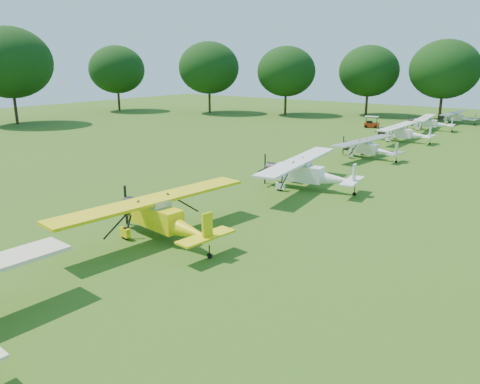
{
  "coord_description": "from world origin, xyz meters",
  "views": [
    {
      "loc": [
        17.55,
        -25.57,
        9.45
      ],
      "look_at": [
        0.53,
        -2.52,
        1.4
      ],
      "focal_mm": 35.0,
      "sensor_mm": 36.0,
      "label": 1
    }
  ],
  "objects_px": {
    "aircraft_6": "(429,122)",
    "aircraft_3": "(306,171)",
    "golf_cart": "(371,124)",
    "aircraft_7": "(457,117)",
    "aircraft_4": "(368,147)",
    "aircraft_5": "(403,132)",
    "aircraft_2": "(162,215)"
  },
  "relations": [
    {
      "from": "aircraft_4",
      "to": "aircraft_5",
      "type": "relative_size",
      "value": 0.95
    },
    {
      "from": "aircraft_3",
      "to": "golf_cart",
      "type": "height_order",
      "value": "aircraft_3"
    },
    {
      "from": "aircraft_4",
      "to": "golf_cart",
      "type": "xyz_separation_m",
      "value": [
        -8.2,
        21.9,
        -0.59
      ]
    },
    {
      "from": "aircraft_4",
      "to": "aircraft_6",
      "type": "height_order",
      "value": "aircraft_6"
    },
    {
      "from": "aircraft_5",
      "to": "golf_cart",
      "type": "relative_size",
      "value": 4.86
    },
    {
      "from": "aircraft_5",
      "to": "golf_cart",
      "type": "bearing_deg",
      "value": 129.36
    },
    {
      "from": "aircraft_6",
      "to": "golf_cart",
      "type": "distance_m",
      "value": 7.91
    },
    {
      "from": "aircraft_3",
      "to": "aircraft_7",
      "type": "bearing_deg",
      "value": 82.61
    },
    {
      "from": "golf_cart",
      "to": "aircraft_3",
      "type": "bearing_deg",
      "value": -91.85
    },
    {
      "from": "aircraft_5",
      "to": "aircraft_7",
      "type": "distance_m",
      "value": 22.43
    },
    {
      "from": "aircraft_2",
      "to": "aircraft_6",
      "type": "height_order",
      "value": "aircraft_2"
    },
    {
      "from": "aircraft_4",
      "to": "aircraft_5",
      "type": "xyz_separation_m",
      "value": [
        -0.46,
        12.1,
        0.07
      ]
    },
    {
      "from": "aircraft_5",
      "to": "aircraft_7",
      "type": "height_order",
      "value": "aircraft_5"
    },
    {
      "from": "aircraft_3",
      "to": "aircraft_6",
      "type": "distance_m",
      "value": 38.25
    },
    {
      "from": "aircraft_3",
      "to": "aircraft_5",
      "type": "height_order",
      "value": "aircraft_3"
    },
    {
      "from": "aircraft_2",
      "to": "aircraft_3",
      "type": "xyz_separation_m",
      "value": [
        1.28,
        13.88,
        -0.01
      ]
    },
    {
      "from": "aircraft_3",
      "to": "aircraft_5",
      "type": "distance_m",
      "value": 26.2
    },
    {
      "from": "aircraft_3",
      "to": "aircraft_6",
      "type": "bearing_deg",
      "value": 84.65
    },
    {
      "from": "golf_cart",
      "to": "aircraft_4",
      "type": "bearing_deg",
      "value": -85.21
    },
    {
      "from": "aircraft_4",
      "to": "aircraft_5",
      "type": "bearing_deg",
      "value": 99.51
    },
    {
      "from": "aircraft_3",
      "to": "aircraft_5",
      "type": "bearing_deg",
      "value": 85.16
    },
    {
      "from": "aircraft_2",
      "to": "aircraft_4",
      "type": "relative_size",
      "value": 1.23
    },
    {
      "from": "aircraft_5",
      "to": "aircraft_7",
      "type": "relative_size",
      "value": 1.16
    },
    {
      "from": "aircraft_3",
      "to": "golf_cart",
      "type": "xyz_separation_m",
      "value": [
        -8.9,
        35.98,
        -0.85
      ]
    },
    {
      "from": "aircraft_6",
      "to": "golf_cart",
      "type": "xyz_separation_m",
      "value": [
        -7.56,
        -2.24,
        -0.6
      ]
    },
    {
      "from": "aircraft_6",
      "to": "aircraft_3",
      "type": "bearing_deg",
      "value": -93.77
    },
    {
      "from": "aircraft_6",
      "to": "golf_cart",
      "type": "relative_size",
      "value": 4.63
    },
    {
      "from": "aircraft_3",
      "to": "aircraft_4",
      "type": "height_order",
      "value": "aircraft_3"
    },
    {
      "from": "aircraft_2",
      "to": "aircraft_3",
      "type": "distance_m",
      "value": 13.94
    },
    {
      "from": "aircraft_7",
      "to": "aircraft_4",
      "type": "bearing_deg",
      "value": -86.11
    },
    {
      "from": "aircraft_6",
      "to": "golf_cart",
      "type": "bearing_deg",
      "value": -169.24
    },
    {
      "from": "aircraft_5",
      "to": "aircraft_6",
      "type": "distance_m",
      "value": 12.05
    }
  ]
}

